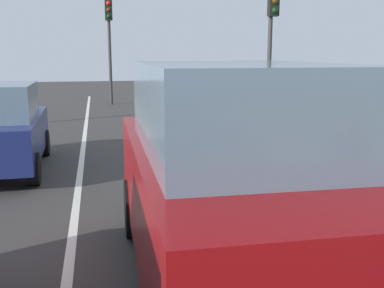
{
  "coord_description": "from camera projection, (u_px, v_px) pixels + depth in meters",
  "views": [
    {
      "loc": [
        -0.32,
        4.08,
        2.37
      ],
      "look_at": [
        0.88,
        9.8,
        1.2
      ],
      "focal_mm": 42.69,
      "sensor_mm": 36.0,
      "label": 1
    }
  ],
  "objects": [
    {
      "name": "traffic_light_near_right",
      "position": [
        272.0,
        27.0,
        14.49
      ],
      "size": [
        0.32,
        0.5,
        4.78
      ],
      "color": "#2D2D2D",
      "rests_on": "ground"
    },
    {
      "name": "lane_line_right_edge",
      "position": [
        268.0,
        155.0,
        10.77
      ],
      "size": [
        0.12,
        32.0,
        0.01
      ],
      "primitive_type": "cube",
      "color": "silver",
      "rests_on": "ground"
    },
    {
      "name": "curb_right",
      "position": [
        288.0,
        152.0,
        10.86
      ],
      "size": [
        0.24,
        48.0,
        0.12
      ],
      "primitive_type": "cube",
      "color": "#9E9B93",
      "rests_on": "ground"
    },
    {
      "name": "ground_plane",
      "position": [
        114.0,
        162.0,
        10.05
      ],
      "size": [
        60.0,
        60.0,
        0.0
      ],
      "primitive_type": "plane",
      "color": "#383533"
    },
    {
      "name": "car_suv_ahead",
      "position": [
        232.0,
        179.0,
        4.44
      ],
      "size": [
        2.03,
        4.53,
        2.28
      ],
      "rotation": [
        0.0,
        0.0,
        -0.02
      ],
      "color": "maroon",
      "rests_on": "ground"
    },
    {
      "name": "traffic_light_far_median",
      "position": [
        109.0,
        31.0,
        20.62
      ],
      "size": [
        0.32,
        0.5,
        4.85
      ],
      "color": "#2D2D2D",
      "rests_on": "ground"
    },
    {
      "name": "lane_line_center",
      "position": [
        81.0,
        164.0,
        9.91
      ],
      "size": [
        0.12,
        32.0,
        0.01
      ],
      "primitive_type": "cube",
      "color": "silver",
      "rests_on": "ground"
    }
  ]
}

